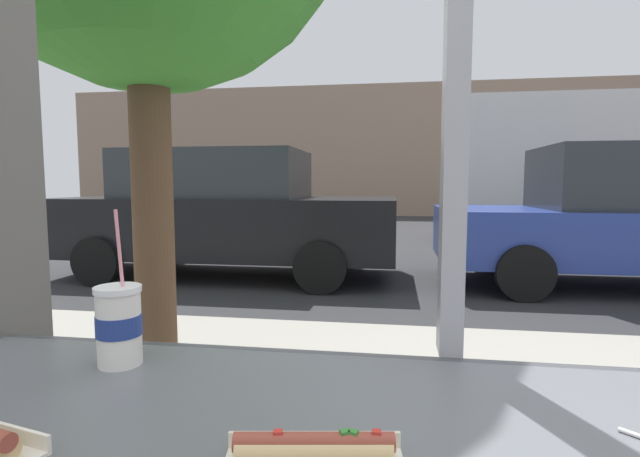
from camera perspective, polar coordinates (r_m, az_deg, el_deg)
ground_plane at (r=9.08m, az=9.51°, el=-3.01°), size 60.00×60.00×0.00m
sidewalk_strip at (r=2.88m, az=11.15°, el=-20.62°), size 16.00×2.80×0.13m
building_facade_far at (r=20.08m, az=9.25°, el=9.13°), size 28.00×1.20×5.27m
soda_cup_left at (r=1.08m, az=-22.92°, el=-10.49°), size 0.09×0.09×0.32m
hotdog_tray_far at (r=0.69m, az=-0.70°, el=-25.30°), size 0.25×0.13×0.05m
parked_car_black at (r=6.90m, az=-11.21°, el=1.84°), size 4.70×2.02×1.78m
parked_car_blue at (r=7.12m, az=33.10°, el=1.10°), size 4.55×2.02×1.78m
box_truck at (r=11.79m, az=29.88°, el=6.38°), size 6.37×2.44×3.09m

